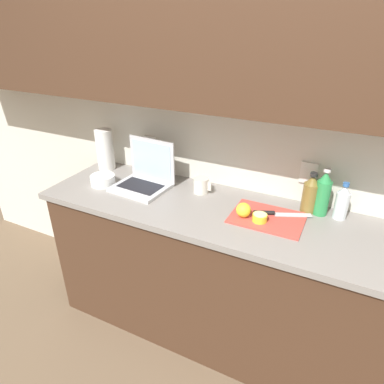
# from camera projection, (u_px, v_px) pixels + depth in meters

# --- Properties ---
(ground_plane) EXTENTS (12.00, 12.00, 0.00)m
(ground_plane) POSITION_uv_depth(u_px,v_px,m) (237.00, 337.00, 2.20)
(ground_plane) COLOR brown
(ground_plane) RESTS_ON ground
(wall_back) EXTENTS (5.20, 0.38, 2.60)m
(wall_back) POSITION_uv_depth(u_px,v_px,m) (272.00, 81.00, 1.66)
(wall_back) COLOR silver
(wall_back) RESTS_ON ground_plane
(counter_unit) EXTENTS (2.39, 0.59, 0.90)m
(counter_unit) POSITION_uv_depth(u_px,v_px,m) (245.00, 283.00, 1.98)
(counter_unit) COLOR #472D1E
(counter_unit) RESTS_ON ground_plane
(laptop) EXTENTS (0.34, 0.29, 0.28)m
(laptop) POSITION_uv_depth(u_px,v_px,m) (145.00, 176.00, 2.08)
(laptop) COLOR silver
(laptop) RESTS_ON counter_unit
(cutting_board) EXTENTS (0.37, 0.27, 0.01)m
(cutting_board) POSITION_uv_depth(u_px,v_px,m) (267.00, 218.00, 1.77)
(cutting_board) COLOR #D1473D
(cutting_board) RESTS_ON counter_unit
(knife) EXTENTS (0.29, 0.15, 0.02)m
(knife) POSITION_uv_depth(u_px,v_px,m) (272.00, 213.00, 1.79)
(knife) COLOR silver
(knife) RESTS_ON cutting_board
(lemon_half_cut) EXTENTS (0.08, 0.08, 0.04)m
(lemon_half_cut) POSITION_uv_depth(u_px,v_px,m) (260.00, 218.00, 1.73)
(lemon_half_cut) COLOR yellow
(lemon_half_cut) RESTS_ON cutting_board
(lemon_whole_beside) EXTENTS (0.08, 0.08, 0.08)m
(lemon_whole_beside) POSITION_uv_depth(u_px,v_px,m) (243.00, 210.00, 1.76)
(lemon_whole_beside) COLOR yellow
(lemon_whole_beside) RESTS_ON cutting_board
(bottle_green_soda) EXTENTS (0.07, 0.07, 0.20)m
(bottle_green_soda) POSITION_uv_depth(u_px,v_px,m) (342.00, 202.00, 1.74)
(bottle_green_soda) COLOR silver
(bottle_green_soda) RESTS_ON counter_unit
(bottle_oil_tall) EXTENTS (0.08, 0.08, 0.26)m
(bottle_oil_tall) POSITION_uv_depth(u_px,v_px,m) (323.00, 194.00, 1.76)
(bottle_oil_tall) COLOR #2D934C
(bottle_oil_tall) RESTS_ON counter_unit
(bottle_water_clear) EXTENTS (0.08, 0.08, 0.22)m
(bottle_water_clear) POSITION_uv_depth(u_px,v_px,m) (310.00, 194.00, 1.79)
(bottle_water_clear) COLOR olive
(bottle_water_clear) RESTS_ON counter_unit
(measuring_cup) EXTENTS (0.11, 0.09, 0.09)m
(measuring_cup) POSITION_uv_depth(u_px,v_px,m) (201.00, 185.00, 2.02)
(measuring_cup) COLOR silver
(measuring_cup) RESTS_ON counter_unit
(bowl_white) EXTENTS (0.15, 0.15, 0.06)m
(bowl_white) POSITION_uv_depth(u_px,v_px,m) (103.00, 180.00, 2.12)
(bowl_white) COLOR white
(bowl_white) RESTS_ON counter_unit
(paper_towel_roll) EXTENTS (0.11, 0.11, 0.27)m
(paper_towel_roll) POSITION_uv_depth(u_px,v_px,m) (105.00, 150.00, 2.29)
(paper_towel_roll) COLOR white
(paper_towel_roll) RESTS_ON counter_unit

